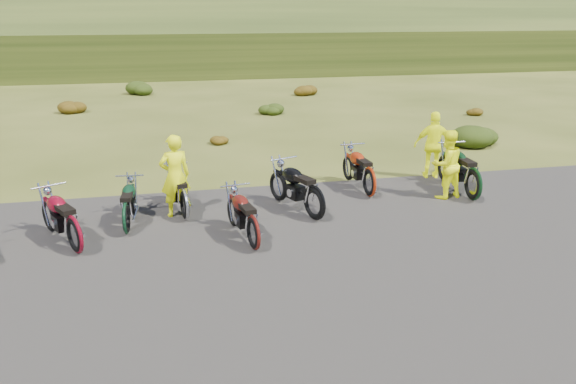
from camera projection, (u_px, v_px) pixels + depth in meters
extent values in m
plane|color=#3B4416|center=(283.00, 248.00, 11.12)|extent=(300.00, 300.00, 0.00)
cube|color=black|center=(309.00, 296.00, 9.27)|extent=(20.00, 12.00, 0.04)
cube|color=#273612|center=(170.00, 32.00, 113.15)|extent=(300.00, 90.00, 9.17)
ellipsoid|color=#5C320B|center=(71.00, 105.00, 25.12)|extent=(1.30, 1.30, 0.77)
ellipsoid|color=#20310C|center=(141.00, 86.00, 30.61)|extent=(1.56, 1.56, 0.92)
ellipsoid|color=#5C320B|center=(217.00, 138.00, 19.50)|extent=(0.77, 0.77, 0.45)
ellipsoid|color=#20310C|center=(270.00, 108.00, 24.99)|extent=(1.03, 1.03, 0.61)
ellipsoid|color=#5C320B|center=(304.00, 88.00, 30.48)|extent=(1.30, 1.30, 0.77)
ellipsoid|color=#20310C|center=(476.00, 132.00, 19.27)|extent=(1.56, 1.56, 0.92)
ellipsoid|color=#5C320B|center=(472.00, 110.00, 24.85)|extent=(0.77, 0.77, 0.45)
imported|color=#F7FF0D|center=(175.00, 177.00, 12.50)|extent=(0.76, 0.58, 1.88)
imported|color=#F7FF0D|center=(446.00, 165.00, 13.75)|extent=(0.93, 0.78, 1.70)
imported|color=#F7FF0D|center=(434.00, 146.00, 15.39)|extent=(1.16, 0.73, 1.84)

